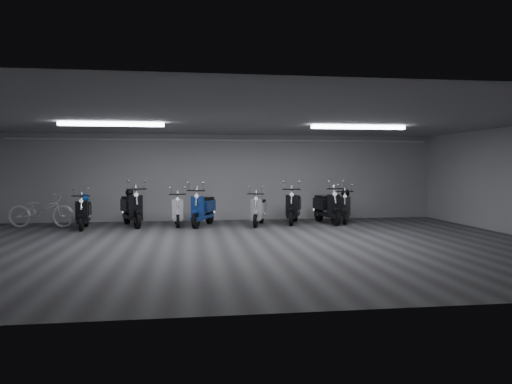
{
  "coord_description": "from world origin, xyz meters",
  "views": [
    {
      "loc": [
        -1.19,
        -10.41,
        1.73
      ],
      "look_at": [
        0.61,
        2.5,
        1.05
      ],
      "focal_mm": 33.05,
      "sensor_mm": 36.0,
      "label": 1
    }
  ],
  "objects": [
    {
      "name": "scooter_9",
      "position": [
        3.61,
        3.77,
        0.62
      ],
      "size": [
        1.09,
        1.77,
        1.25
      ],
      "primitive_type": null,
      "rotation": [
        0.0,
        0.0,
        -0.34
      ],
      "color": "black",
      "rests_on": "floor"
    },
    {
      "name": "front_wall",
      "position": [
        0.0,
        -5.0,
        1.4
      ],
      "size": [
        14.0,
        0.01,
        2.8
      ],
      "primitive_type": "cube",
      "color": "#A5A5A7",
      "rests_on": "ground"
    },
    {
      "name": "scooter_2",
      "position": [
        -1.59,
        3.67,
        0.6
      ],
      "size": [
        0.64,
        1.64,
        1.2
      ],
      "primitive_type": null,
      "rotation": [
        0.0,
        0.0,
        0.07
      ],
      "color": "silver",
      "rests_on": "floor"
    },
    {
      "name": "scooter_7",
      "position": [
        1.94,
        3.7,
        0.67
      ],
      "size": [
        1.16,
        1.91,
        1.35
      ],
      "primitive_type": null,
      "rotation": [
        0.0,
        0.0,
        -0.33
      ],
      "color": "black",
      "rests_on": "floor"
    },
    {
      "name": "helmet_2",
      "position": [
        -4.2,
        3.56,
        0.86
      ],
      "size": [
        0.25,
        0.25,
        0.25
      ],
      "primitive_type": "sphere",
      "color": "navy",
      "rests_on": "scooter_0"
    },
    {
      "name": "back_wall",
      "position": [
        0.0,
        5.0,
        1.4
      ],
      "size": [
        14.0,
        0.01,
        2.8
      ],
      "primitive_type": "cube",
      "color": "#A5A5A7",
      "rests_on": "ground"
    },
    {
      "name": "scooter_1",
      "position": [
        -2.9,
        3.66,
        0.7
      ],
      "size": [
        1.24,
        1.97,
        1.39
      ],
      "primitive_type": null,
      "rotation": [
        0.0,
        0.0,
        0.36
      ],
      "color": "black",
      "rests_on": "floor"
    },
    {
      "name": "conduit",
      "position": [
        0.0,
        4.92,
        2.62
      ],
      "size": [
        13.6,
        0.05,
        0.05
      ],
      "primitive_type": "cylinder",
      "rotation": [
        0.0,
        1.57,
        0.0
      ],
      "color": "white",
      "rests_on": "back_wall"
    },
    {
      "name": "scooter_8",
      "position": [
        2.97,
        3.57,
        0.68
      ],
      "size": [
        0.88,
        1.91,
        1.37
      ],
      "primitive_type": null,
      "rotation": [
        0.0,
        0.0,
        0.15
      ],
      "color": "black",
      "rests_on": "floor"
    },
    {
      "name": "bicycle",
      "position": [
        -5.44,
        3.78,
        0.61
      ],
      "size": [
        1.98,
        0.94,
        1.23
      ],
      "primitive_type": "imported",
      "rotation": [
        0.0,
        0.0,
        1.42
      ],
      "color": "white",
      "rests_on": "floor"
    },
    {
      "name": "helmet_0",
      "position": [
        3.69,
        3.99,
        0.91
      ],
      "size": [
        0.27,
        0.27,
        0.27
      ],
      "primitive_type": "sphere",
      "color": "black",
      "rests_on": "scooter_9"
    },
    {
      "name": "scooter_4",
      "position": [
        -0.83,
        3.46,
        0.67
      ],
      "size": [
        1.22,
        1.9,
        1.34
      ],
      "primitive_type": null,
      "rotation": [
        0.0,
        0.0,
        -0.37
      ],
      "color": "navy",
      "rests_on": "floor"
    },
    {
      "name": "ceiling",
      "position": [
        0.0,
        0.0,
        2.8
      ],
      "size": [
        14.0,
        10.0,
        0.01
      ],
      "primitive_type": "cube",
      "color": "gray",
      "rests_on": "ground"
    },
    {
      "name": "fluor_strip_right",
      "position": [
        3.0,
        1.0,
        2.74
      ],
      "size": [
        2.4,
        0.18,
        0.08
      ],
      "primitive_type": "cube",
      "color": "white",
      "rests_on": "ceiling"
    },
    {
      "name": "floor",
      "position": [
        0.0,
        0.0,
        -0.01
      ],
      "size": [
        14.0,
        10.0,
        0.01
      ],
      "primitive_type": "cube",
      "color": "#3C3C3F",
      "rests_on": "ground"
    },
    {
      "name": "helmet_1",
      "position": [
        -2.99,
        3.9,
        0.98
      ],
      "size": [
        0.23,
        0.23,
        0.23
      ],
      "primitive_type": "sphere",
      "color": "black",
      "rests_on": "scooter_1"
    },
    {
      "name": "fluor_strip_left",
      "position": [
        -3.0,
        1.0,
        2.74
      ],
      "size": [
        2.4,
        0.18,
        0.08
      ],
      "primitive_type": "cube",
      "color": "white",
      "rests_on": "ceiling"
    },
    {
      "name": "scooter_0",
      "position": [
        -4.18,
        3.33,
        0.6
      ],
      "size": [
        0.67,
        1.64,
        1.19
      ],
      "primitive_type": null,
      "rotation": [
        0.0,
        0.0,
        0.09
      ],
      "color": "black",
      "rests_on": "floor"
    },
    {
      "name": "scooter_6",
      "position": [
        0.81,
        3.39,
        0.6
      ],
      "size": [
        1.01,
        1.71,
        1.21
      ],
      "primitive_type": null,
      "rotation": [
        0.0,
        0.0,
        -0.31
      ],
      "color": "#AFAFB3",
      "rests_on": "floor"
    }
  ]
}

